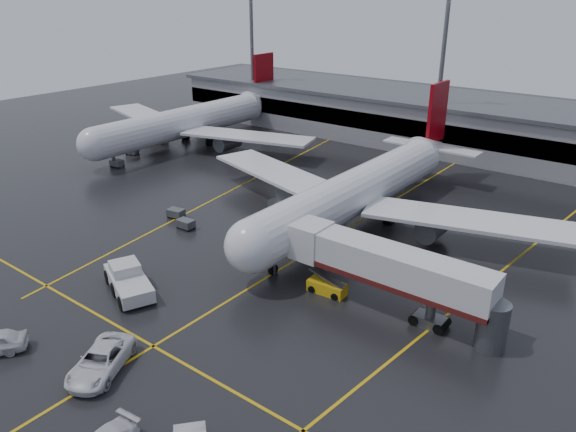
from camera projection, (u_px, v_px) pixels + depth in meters
The scene contains 19 objects.
ground at pixel (314, 249), 59.35m from camera, with size 220.00×220.00×0.00m, color black.
apron_line_centre at pixel (314, 249), 59.34m from camera, with size 0.25×90.00×0.02m, color gold.
apron_line_stop at pixel (153, 346), 43.27m from camera, with size 60.00×0.25×0.02m, color gold.
apron_line_left at pixel (239, 186), 77.91m from camera, with size 0.25×70.00×0.02m, color gold.
apron_line_right at pixel (513, 262), 56.52m from camera, with size 0.25×70.00×0.02m, color gold.
terminal at pixel (478, 127), 92.70m from camera, with size 122.00×19.00×8.60m.
light_mast_left at pixel (252, 50), 109.77m from camera, with size 3.00×1.20×25.45m.
light_mast_mid at pixel (442, 66), 87.25m from camera, with size 3.00×1.20×25.45m.
main_airliner at pixel (362, 188), 64.81m from camera, with size 48.80×45.60×14.10m.
second_airliner at pixel (191, 121), 97.22m from camera, with size 48.80×45.60×14.10m.
jet_bridge at pixel (388, 270), 46.76m from camera, with size 19.90×3.40×6.05m.
pushback_tractor at pixel (128, 281), 50.82m from camera, with size 7.89×5.58×2.62m.
belt_loader at pixel (327, 287), 50.65m from camera, with size 3.71×1.92×2.29m.
service_van_a at pixel (101, 361), 40.16m from camera, with size 3.00×6.50×1.81m, color white.
baggage_cart_a at pixel (186, 224), 64.08m from camera, with size 2.03×1.35×1.12m.
baggage_cart_b at pixel (176, 213), 67.12m from camera, with size 2.19×1.63×1.12m.
baggage_cart_c at pixel (277, 204), 69.81m from camera, with size 2.12×1.49×1.12m.
baggage_cart_d at pixel (132, 151), 92.37m from camera, with size 2.33×1.92×1.12m.
baggage_cart_e at pixel (117, 163), 86.09m from camera, with size 2.18×1.60×1.12m.
Camera 1 is at (30.35, -43.98, 26.21)m, focal length 34.29 mm.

